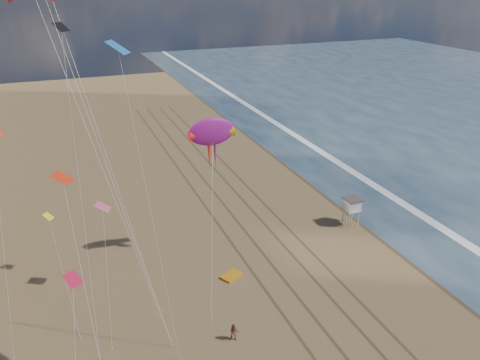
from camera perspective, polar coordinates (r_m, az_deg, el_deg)
name	(u,v)px	position (r m, az deg, el deg)	size (l,w,h in m)	color
wet_sand	(338,182)	(69.09, 11.85, -0.25)	(260.00, 260.00, 0.00)	#42301E
foam	(362,178)	(71.35, 14.69, 0.26)	(260.00, 260.00, 0.00)	white
tracks	(262,237)	(54.04, 2.73, -6.93)	(7.68, 120.00, 0.01)	brown
lifeguard_stand	(352,205)	(56.71, 13.48, -2.94)	(1.95, 1.95, 3.51)	white
grounded_kite	(231,276)	(47.52, -1.08, -11.57)	(2.08, 1.32, 0.24)	orange
show_kite	(211,132)	(44.42, -3.49, 5.84)	(4.53, 5.45, 17.20)	#9B1787
kite_flyer_b	(234,333)	(40.15, -0.72, -18.11)	(0.80, 0.63, 1.65)	brown
small_kites	(70,142)	(37.11, -20.05, 4.32)	(11.30, 17.30, 17.85)	red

